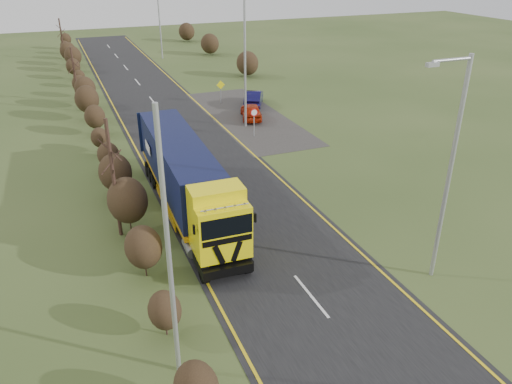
{
  "coord_description": "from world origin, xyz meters",
  "views": [
    {
      "loc": [
        -8.36,
        -18.54,
        12.85
      ],
      "look_at": [
        -0.13,
        1.67,
        2.26
      ],
      "focal_mm": 35.0,
      "sensor_mm": 36.0,
      "label": 1
    }
  ],
  "objects_px": {
    "car_red_hatchback": "(251,111)",
    "speed_sign": "(254,117)",
    "streetlight_near": "(449,164)",
    "lorry": "(185,175)",
    "car_blue_sedan": "(254,98)"
  },
  "relations": [
    {
      "from": "streetlight_near",
      "to": "car_blue_sedan",
      "type": "bearing_deg",
      "value": 84.13
    },
    {
      "from": "lorry",
      "to": "speed_sign",
      "type": "xyz_separation_m",
      "value": [
        7.97,
        10.09,
        -0.69
      ]
    },
    {
      "from": "car_blue_sedan",
      "to": "streetlight_near",
      "type": "xyz_separation_m",
      "value": [
        -2.84,
        -27.65,
        4.59
      ]
    },
    {
      "from": "car_blue_sedan",
      "to": "speed_sign",
      "type": "height_order",
      "value": "speed_sign"
    },
    {
      "from": "car_blue_sedan",
      "to": "streetlight_near",
      "type": "distance_m",
      "value": 28.17
    },
    {
      "from": "car_red_hatchback",
      "to": "speed_sign",
      "type": "relative_size",
      "value": 1.78
    },
    {
      "from": "car_red_hatchback",
      "to": "speed_sign",
      "type": "xyz_separation_m",
      "value": [
        -1.44,
        -4.22,
        0.86
      ]
    },
    {
      "from": "lorry",
      "to": "streetlight_near",
      "type": "xyz_separation_m",
      "value": [
        8.3,
        -9.61,
        3.05
      ]
    },
    {
      "from": "car_red_hatchback",
      "to": "car_blue_sedan",
      "type": "xyz_separation_m",
      "value": [
        1.74,
        3.73,
        0.02
      ]
    },
    {
      "from": "car_red_hatchback",
      "to": "car_blue_sedan",
      "type": "distance_m",
      "value": 4.11
    },
    {
      "from": "car_blue_sedan",
      "to": "speed_sign",
      "type": "relative_size",
      "value": 1.89
    },
    {
      "from": "car_red_hatchback",
      "to": "speed_sign",
      "type": "height_order",
      "value": "speed_sign"
    },
    {
      "from": "lorry",
      "to": "car_blue_sedan",
      "type": "xyz_separation_m",
      "value": [
        11.14,
        18.03,
        -1.53
      ]
    },
    {
      "from": "streetlight_near",
      "to": "speed_sign",
      "type": "relative_size",
      "value": 4.33
    },
    {
      "from": "car_red_hatchback",
      "to": "streetlight_near",
      "type": "height_order",
      "value": "streetlight_near"
    }
  ]
}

